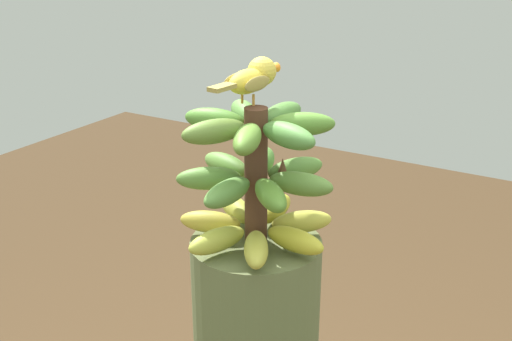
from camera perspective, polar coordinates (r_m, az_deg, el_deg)
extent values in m
cylinder|color=#4C2D1E|center=(1.16, 0.00, -0.62)|extent=(0.04, 0.04, 0.27)
ellipsoid|color=gold|center=(1.15, 3.62, -6.40)|extent=(0.13, 0.06, 0.04)
ellipsoid|color=gold|center=(1.22, 4.22, -4.70)|extent=(0.12, 0.12, 0.04)
ellipsoid|color=gold|center=(1.28, 1.79, -3.50)|extent=(0.05, 0.13, 0.04)
ellipsoid|color=#ACAD3B|center=(1.28, -1.81, -3.50)|extent=(0.13, 0.10, 0.04)
ellipsoid|color=gold|center=(1.22, -4.23, -4.72)|extent=(0.13, 0.08, 0.04)
ellipsoid|color=#A8AD3A|center=(1.15, -3.60, -6.41)|extent=(0.08, 0.13, 0.04)
ellipsoid|color=#ABA839|center=(1.12, 0.01, -7.23)|extent=(0.10, 0.13, 0.04)
ellipsoid|color=#4E7B28|center=(1.08, 1.33, -2.27)|extent=(0.12, 0.12, 0.04)
ellipsoid|color=#578033|center=(1.13, 4.13, -1.23)|extent=(0.13, 0.06, 0.04)
ellipsoid|color=#548434|center=(1.20, 3.65, 0.15)|extent=(0.10, 0.13, 0.04)
ellipsoid|color=#4D8331|center=(1.24, 0.64, 0.87)|extent=(0.08, 0.13, 0.04)
ellipsoid|color=#5C8938|center=(1.22, -2.78, 0.51)|extent=(0.13, 0.08, 0.04)
ellipsoid|color=#548133|center=(1.16, -4.35, -0.72)|extent=(0.13, 0.10, 0.04)
ellipsoid|color=#528136|center=(1.10, -2.63, -2.02)|extent=(0.05, 0.13, 0.04)
ellipsoid|color=#53862E|center=(1.13, 4.25, 4.27)|extent=(0.13, 0.10, 0.04)
ellipsoid|color=#4C7E35|center=(1.19, 2.36, 5.16)|extent=(0.05, 0.13, 0.04)
ellipsoid|color=#528339|center=(1.20, -1.09, 5.33)|extent=(0.12, 0.12, 0.04)
ellipsoid|color=#4C812D|center=(1.16, -3.83, 4.67)|extent=(0.13, 0.06, 0.04)
ellipsoid|color=#5B7A2F|center=(1.09, -3.88, 3.60)|extent=(0.10, 0.13, 0.04)
ellipsoid|color=#59842E|center=(1.05, -0.79, 2.91)|extent=(0.08, 0.13, 0.04)
ellipsoid|color=#4F863B|center=(1.07, 2.99, 3.23)|extent=(0.13, 0.08, 0.04)
cone|color=brown|center=(1.17, 2.44, -0.23)|extent=(0.04, 0.04, 0.06)
cylinder|color=#C68933|center=(1.13, -0.23, 6.49)|extent=(0.01, 0.01, 0.02)
cylinder|color=#C68933|center=(1.15, -1.28, 6.68)|extent=(0.01, 0.00, 0.02)
ellipsoid|color=gold|center=(1.13, -0.77, 8.18)|extent=(0.05, 0.10, 0.04)
ellipsoid|color=olive|center=(1.11, -0.03, 7.99)|extent=(0.02, 0.07, 0.03)
ellipsoid|color=olive|center=(1.14, -1.79, 8.29)|extent=(0.02, 0.07, 0.03)
cube|color=olive|center=(1.08, -3.13, 7.61)|extent=(0.03, 0.06, 0.01)
sphere|color=gold|center=(1.16, 0.55, 9.09)|extent=(0.05, 0.05, 0.05)
sphere|color=black|center=(1.18, -0.05, 9.46)|extent=(0.01, 0.01, 0.01)
cone|color=orange|center=(1.19, 1.53, 9.36)|extent=(0.02, 0.03, 0.02)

